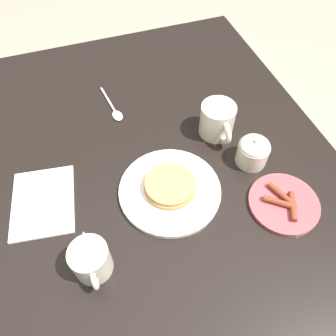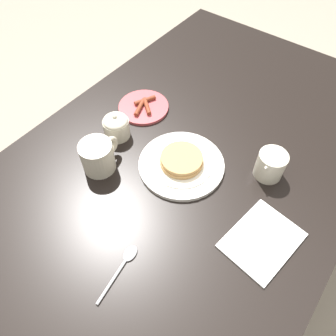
% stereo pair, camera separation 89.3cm
% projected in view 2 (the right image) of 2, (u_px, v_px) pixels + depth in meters
% --- Properties ---
extents(ground_plane, '(8.00, 8.00, 0.00)m').
position_uv_depth(ground_plane, '(182.00, 256.00, 1.57)').
color(ground_plane, gray).
extents(dining_table, '(1.47, 0.92, 0.76)m').
position_uv_depth(dining_table, '(189.00, 178.00, 1.05)').
color(dining_table, black).
rests_on(dining_table, ground_plane).
extents(pancake_plate, '(0.24, 0.24, 0.04)m').
position_uv_depth(pancake_plate, '(182.00, 163.00, 0.93)').
color(pancake_plate, white).
rests_on(pancake_plate, dining_table).
extents(side_plate_bacon, '(0.17, 0.17, 0.02)m').
position_uv_depth(side_plate_bacon, '(144.00, 107.00, 1.08)').
color(side_plate_bacon, '#B2474C').
rests_on(side_plate_bacon, dining_table).
extents(coffee_mug, '(0.12, 0.09, 0.09)m').
position_uv_depth(coffee_mug, '(98.00, 156.00, 0.90)').
color(coffee_mug, beige).
rests_on(coffee_mug, dining_table).
extents(creamer_pitcher, '(0.12, 0.08, 0.09)m').
position_uv_depth(creamer_pitcher, '(271.00, 165.00, 0.89)').
color(creamer_pitcher, beige).
rests_on(creamer_pitcher, dining_table).
extents(sugar_bowl, '(0.08, 0.08, 0.08)m').
position_uv_depth(sugar_bowl, '(116.00, 126.00, 0.98)').
color(sugar_bowl, beige).
rests_on(sugar_bowl, dining_table).
extents(napkin, '(0.20, 0.17, 0.01)m').
position_uv_depth(napkin, '(262.00, 240.00, 0.80)').
color(napkin, white).
rests_on(napkin, dining_table).
extents(spoon, '(0.15, 0.04, 0.01)m').
position_uv_depth(spoon, '(124.00, 263.00, 0.76)').
color(spoon, silver).
rests_on(spoon, dining_table).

